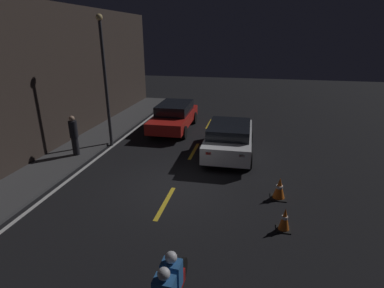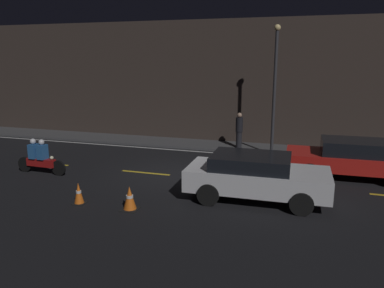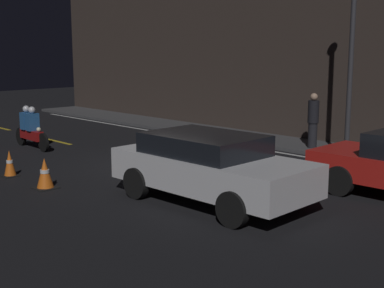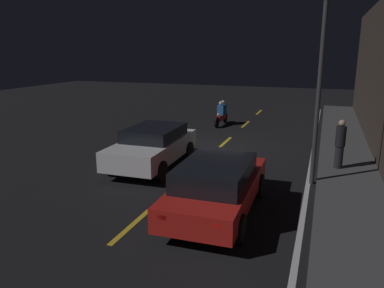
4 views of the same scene
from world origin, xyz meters
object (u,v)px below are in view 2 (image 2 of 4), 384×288
at_px(sedan_white, 256,175).
at_px(taxi_red, 352,157).
at_px(traffic_cone_mid, 130,198).
at_px(pedestrian, 239,130).
at_px(traffic_cone_near, 79,194).
at_px(street_lamp, 275,85).
at_px(motorcycle, 39,157).

relative_size(sedan_white, taxi_red, 0.95).
xyz_separation_m(traffic_cone_mid, pedestrian, (1.76, 8.28, 0.64)).
relative_size(taxi_red, traffic_cone_mid, 6.47).
xyz_separation_m(traffic_cone_near, street_lamp, (5.10, 7.50, 2.91)).
distance_m(traffic_cone_near, pedestrian, 9.03).
height_order(taxi_red, traffic_cone_near, taxi_red).
xyz_separation_m(motorcycle, traffic_cone_near, (3.21, -2.27, -0.31)).
bearing_deg(street_lamp, traffic_cone_mid, -114.50).
distance_m(motorcycle, pedestrian, 9.00).
height_order(sedan_white, traffic_cone_near, sedan_white).
relative_size(motorcycle, street_lamp, 0.38).
bearing_deg(motorcycle, traffic_cone_mid, -22.45).
bearing_deg(motorcycle, sedan_white, -0.07).
bearing_deg(traffic_cone_mid, taxi_red, 38.68).
relative_size(taxi_red, street_lamp, 0.80).
distance_m(sedan_white, traffic_cone_near, 5.48).
xyz_separation_m(pedestrian, street_lamp, (1.64, -0.81, 2.25)).
xyz_separation_m(motorcycle, pedestrian, (6.66, 6.04, 0.35)).
bearing_deg(pedestrian, street_lamp, -26.21).
distance_m(taxi_red, street_lamp, 4.57).
height_order(traffic_cone_near, traffic_cone_mid, traffic_cone_mid).
bearing_deg(sedan_white, motorcycle, 176.83).
bearing_deg(taxi_red, sedan_white, 45.54).
distance_m(motorcycle, traffic_cone_near, 3.94).
bearing_deg(traffic_cone_near, traffic_cone_mid, 1.24).
relative_size(traffic_cone_mid, pedestrian, 0.42).
xyz_separation_m(sedan_white, taxi_red, (3.12, 3.30, -0.02)).
xyz_separation_m(taxi_red, motorcycle, (-11.43, -2.99, -0.13)).
xyz_separation_m(motorcycle, street_lamp, (8.31, 5.23, 2.60)).
relative_size(sedan_white, traffic_cone_near, 6.55).
distance_m(traffic_cone_mid, street_lamp, 8.70).
xyz_separation_m(motorcycle, traffic_cone_mid, (4.90, -2.23, -0.29)).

